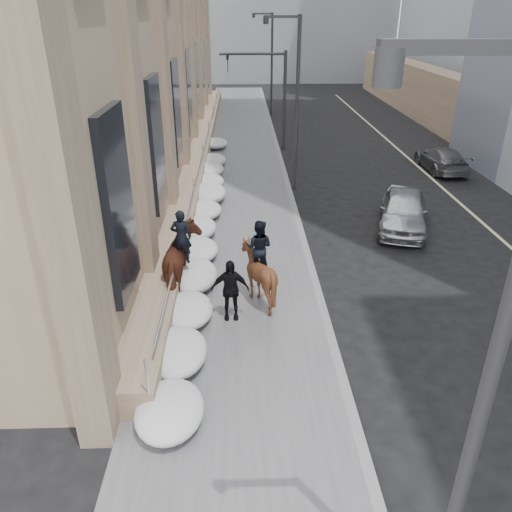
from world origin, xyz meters
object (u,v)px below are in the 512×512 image
at_px(pedestrian, 230,290).
at_px(mounted_horse_left, 183,261).
at_px(car_silver, 403,210).
at_px(mounted_horse_right, 258,270).
at_px(car_grey, 441,159).

bearing_deg(pedestrian, mounted_horse_left, 133.31).
relative_size(mounted_horse_left, pedestrian, 1.48).
xyz_separation_m(pedestrian, car_silver, (6.99, 6.68, -0.25)).
xyz_separation_m(mounted_horse_right, car_grey, (10.79, 13.99, -0.52)).
xyz_separation_m(mounted_horse_left, car_silver, (8.47, 5.19, -0.45)).
relative_size(car_silver, car_grey, 1.03).
relative_size(pedestrian, car_grey, 0.41).
distance_m(mounted_horse_right, car_grey, 17.67).
relative_size(mounted_horse_left, mounted_horse_right, 1.05).
height_order(mounted_horse_left, car_silver, mounted_horse_left).
height_order(car_silver, car_grey, car_silver).
xyz_separation_m(pedestrian, car_grey, (11.62, 14.92, -0.39)).
relative_size(mounted_horse_right, car_grey, 0.57).
height_order(mounted_horse_left, car_grey, mounted_horse_left).
height_order(mounted_horse_right, car_silver, mounted_horse_right).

